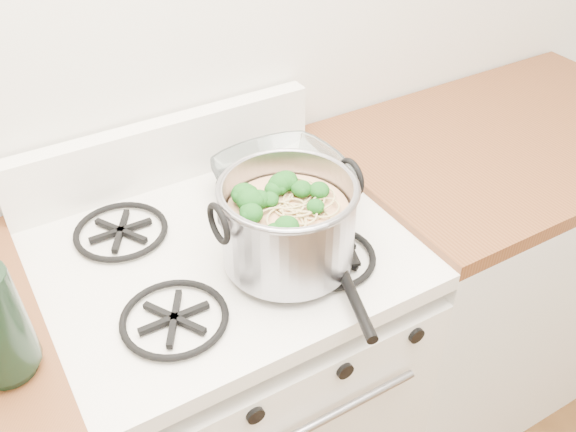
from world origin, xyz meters
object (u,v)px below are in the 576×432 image
Objects in this scene: spatula at (332,248)px; glass_bowl at (283,189)px; stock_pot at (288,224)px; gas_range at (234,385)px.

glass_bowl reaches higher than spatula.
stock_pot is at bearing -117.67° from glass_bowl.
glass_bowl is (0.20, 0.08, 0.50)m from gas_range.
stock_pot is 0.12m from spatula.
spatula is at bearing -21.42° from stock_pot.
glass_bowl is at bearing 62.33° from stock_pot.
gas_range is 2.98× the size of spatula.
glass_bowl reaches higher than gas_range.
stock_pot is at bearing 176.16° from spatula.
spatula is at bearing -40.09° from gas_range.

